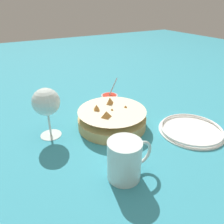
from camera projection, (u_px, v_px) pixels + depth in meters
The scene contains 6 objects.
ground_plane at pixel (118, 129), 0.77m from camera, with size 4.00×4.00×0.00m, color teal.
food_basket at pixel (112, 118), 0.78m from camera, with size 0.24×0.24×0.09m.
sauce_cup at pixel (110, 98), 0.96m from camera, with size 0.08×0.07×0.11m.
wine_glass at pixel (46, 103), 0.68m from camera, with size 0.09×0.09×0.17m.
beer_mug at pixel (125, 161), 0.54m from camera, with size 0.13×0.09×0.11m.
side_plate at pixel (191, 130), 0.75m from camera, with size 0.22×0.22×0.01m.
Camera 1 is at (-0.35, -0.56, 0.41)m, focal length 35.00 mm.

